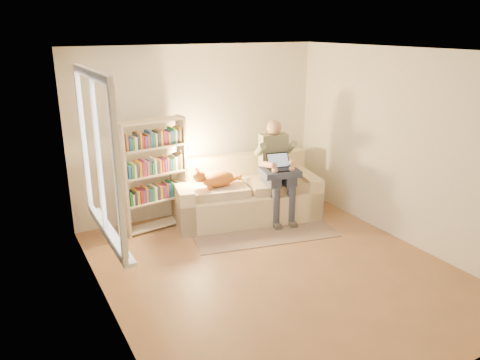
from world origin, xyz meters
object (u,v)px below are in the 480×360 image
sofa (245,196)px  bookshelf (154,169)px  person (276,164)px  cat (213,179)px  laptop (280,165)px

sofa → bookshelf: bearing=-178.6°
person → cat: size_ratio=1.93×
cat → bookshelf: 0.87m
cat → person: bearing=-1.3°
sofa → person: (0.41, -0.25, 0.52)m
person → laptop: bearing=-85.7°
sofa → bookshelf: bookshelf is taller
person → laptop: 0.13m
sofa → bookshelf: (-1.35, 0.25, 0.56)m
laptop → bookshelf: bookshelf is taller
cat → bookshelf: bookshelf is taller
sofa → cat: size_ratio=2.97×
sofa → cat: (-0.55, -0.03, 0.37)m
sofa → laptop: laptop is taller
cat → bookshelf: bearing=172.8°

